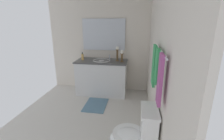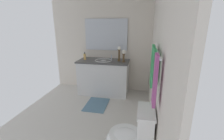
% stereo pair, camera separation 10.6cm
% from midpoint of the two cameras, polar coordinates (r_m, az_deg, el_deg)
% --- Properties ---
extents(floor, '(3.17, 2.44, 0.02)m').
position_cam_midpoint_polar(floor, '(2.94, -12.70, -18.26)').
color(floor, beige).
rests_on(floor, ground).
extents(wall_back, '(3.17, 0.04, 2.45)m').
position_cam_midpoint_polar(wall_back, '(2.28, 15.17, 5.19)').
color(wall_back, silver).
rests_on(wall_back, ground).
extents(wall_left, '(0.04, 2.44, 2.45)m').
position_cam_midpoint_polar(wall_left, '(3.95, -5.43, 10.38)').
color(wall_left, silver).
rests_on(wall_left, ground).
extents(vanity_cabinet, '(0.58, 1.19, 0.81)m').
position_cam_midpoint_polar(vanity_cabinet, '(3.79, -4.47, -2.56)').
color(vanity_cabinet, silver).
rests_on(vanity_cabinet, ground).
extents(sink_basin, '(0.40, 0.40, 0.24)m').
position_cam_midpoint_polar(sink_basin, '(3.69, -4.58, 2.83)').
color(sink_basin, white).
rests_on(sink_basin, vanity_cabinet).
extents(mirror, '(0.02, 1.02, 0.73)m').
position_cam_midpoint_polar(mirror, '(3.86, -3.83, 12.58)').
color(mirror, silver).
extents(candle_holder_tall, '(0.09, 0.09, 0.27)m').
position_cam_midpoint_polar(candle_holder_tall, '(3.52, 2.73, 5.18)').
color(candle_holder_tall, brown).
rests_on(candle_holder_tall, vanity_cabinet).
extents(candle_holder_short, '(0.09, 0.09, 0.33)m').
position_cam_midpoint_polar(candle_holder_short, '(3.60, 1.08, 5.95)').
color(candle_holder_short, brown).
rests_on(candle_holder_short, vanity_cabinet).
extents(soap_bottle, '(0.06, 0.06, 0.18)m').
position_cam_midpoint_polar(soap_bottle, '(3.79, -11.37, 4.69)').
color(soap_bottle, '#E5B259').
rests_on(soap_bottle, vanity_cabinet).
extents(toilet, '(0.39, 0.54, 0.75)m').
position_cam_midpoint_polar(toilet, '(2.03, 6.51, -22.92)').
color(toilet, white).
rests_on(toilet, ground).
extents(towel_bar, '(0.85, 0.02, 0.02)m').
position_cam_midpoint_polar(towel_bar, '(1.73, 15.26, 6.75)').
color(towel_bar, silver).
extents(towel_near_vanity, '(0.22, 0.03, 0.51)m').
position_cam_midpoint_polar(towel_near_vanity, '(2.05, 13.48, 1.61)').
color(towel_near_vanity, '#389E59').
rests_on(towel_near_vanity, towel_bar).
extents(towel_center, '(0.16, 0.03, 0.38)m').
position_cam_midpoint_polar(towel_center, '(1.76, 14.26, 1.35)').
color(towel_center, '#389E59').
rests_on(towel_center, towel_bar).
extents(towel_near_corner, '(0.16, 0.03, 0.49)m').
position_cam_midpoint_polar(towel_near_corner, '(1.51, 14.99, -3.45)').
color(towel_near_corner, '#A54C8C').
rests_on(towel_near_corner, towel_bar).
extents(bath_mat, '(0.60, 0.44, 0.02)m').
position_cam_midpoint_polar(bath_mat, '(3.40, -6.78, -12.38)').
color(bath_mat, slate).
rests_on(bath_mat, ground).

